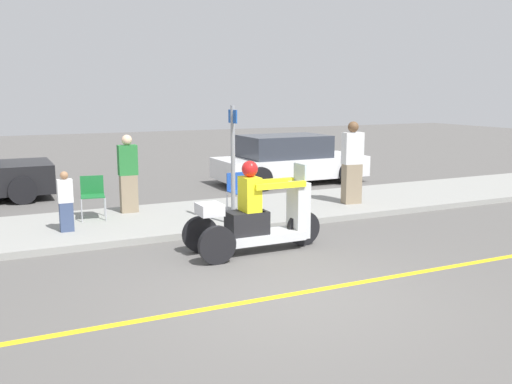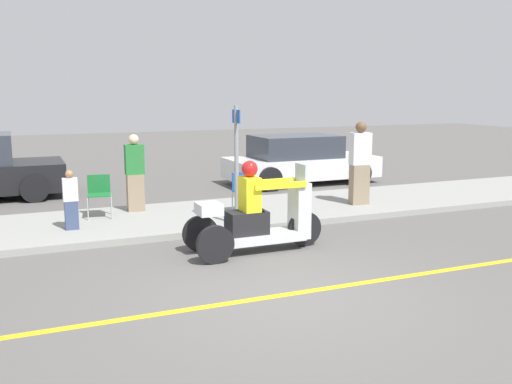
% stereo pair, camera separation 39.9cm
% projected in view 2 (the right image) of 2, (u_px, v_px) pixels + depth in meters
% --- Properties ---
extents(ground_plane, '(60.00, 60.00, 0.00)m').
position_uv_depth(ground_plane, '(283.00, 295.00, 7.28)').
color(ground_plane, '#565451').
extents(lane_stripe, '(24.00, 0.12, 0.01)m').
position_uv_depth(lane_stripe, '(316.00, 290.00, 7.46)').
color(lane_stripe, gold).
rests_on(lane_stripe, ground).
extents(sidewalk_strip, '(28.00, 2.80, 0.12)m').
position_uv_depth(sidewalk_strip, '(184.00, 218.00, 11.44)').
color(sidewalk_strip, gray).
rests_on(sidewalk_strip, ground).
extents(motorcycle_trike, '(2.30, 0.84, 1.49)m').
position_uv_depth(motorcycle_trike, '(257.00, 220.00, 9.19)').
color(motorcycle_trike, black).
rests_on(motorcycle_trike, ground).
extents(spectator_with_child, '(0.46, 0.31, 1.80)m').
position_uv_depth(spectator_with_child, '(360.00, 165.00, 12.40)').
color(spectator_with_child, gray).
rests_on(spectator_with_child, sidewalk_strip).
extents(spectator_end_of_line, '(0.26, 0.15, 1.07)m').
position_uv_depth(spectator_end_of_line, '(71.00, 201.00, 10.16)').
color(spectator_end_of_line, '#38476B').
rests_on(spectator_end_of_line, sidewalk_strip).
extents(spectator_mid_group, '(0.38, 0.24, 1.59)m').
position_uv_depth(spectator_mid_group, '(135.00, 174.00, 11.70)').
color(spectator_mid_group, gray).
rests_on(spectator_mid_group, sidewalk_strip).
extents(folding_chair_set_back, '(0.52, 0.52, 0.82)m').
position_uv_depth(folding_chair_set_back, '(99.00, 191.00, 11.22)').
color(folding_chair_set_back, '#A5A8AD').
rests_on(folding_chair_set_back, sidewalk_strip).
extents(folding_chair_curbside, '(0.50, 0.50, 0.82)m').
position_uv_depth(folding_chair_curbside, '(245.00, 188.00, 11.55)').
color(folding_chair_curbside, '#A5A8AD').
rests_on(folding_chair_curbside, sidewalk_strip).
extents(parked_car_lot_far, '(4.23, 1.95, 1.36)m').
position_uv_depth(parked_car_lot_far, '(300.00, 161.00, 15.99)').
color(parked_car_lot_far, silver).
rests_on(parked_car_lot_far, ground).
extents(street_sign, '(0.08, 0.36, 2.20)m').
position_uv_depth(street_sign, '(236.00, 160.00, 10.44)').
color(street_sign, gray).
rests_on(street_sign, sidewalk_strip).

